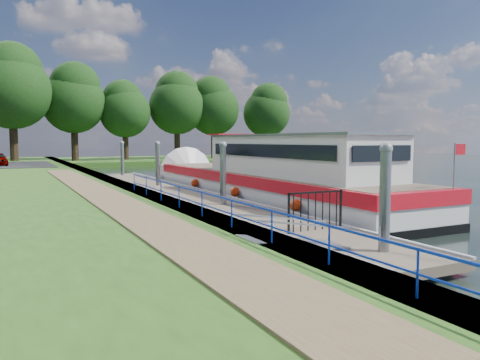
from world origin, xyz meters
name	(u,v)px	position (x,y,z in m)	size (l,w,h in m)	color
ground	(368,263)	(0.00, 0.00, 0.00)	(160.00, 160.00, 0.00)	black
bank_edge	(124,192)	(-2.55, 15.00, 0.39)	(1.10, 90.00, 0.78)	#473D2D
far_bank	(169,160)	(12.00, 52.00, 0.30)	(60.00, 18.00, 0.60)	#274E16
footpath	(116,202)	(-4.40, 8.00, 0.80)	(1.60, 40.00, 0.05)	brown
blue_fence	(216,202)	(-2.75, 3.00, 1.31)	(0.04, 18.04, 0.72)	#0C2DBF
pontoon	(185,198)	(0.00, 13.00, 0.18)	(2.50, 30.00, 0.56)	brown
mooring_piles	(185,175)	(0.00, 13.00, 1.28)	(0.30, 27.30, 3.55)	gray
gangway	(294,241)	(-1.85, 0.50, 0.63)	(2.58, 1.00, 0.92)	#A5A8AD
gate_panel	(316,205)	(0.00, 2.20, 1.15)	(1.85, 0.05, 1.15)	black
barge	(260,178)	(3.60, 11.84, 1.09)	(4.36, 21.15, 4.78)	black
horizon_trees	(63,97)	(-1.61, 48.68, 7.95)	(54.38, 10.03, 12.87)	#332316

